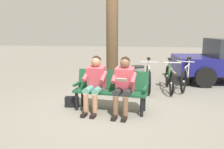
{
  "coord_description": "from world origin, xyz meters",
  "views": [
    {
      "loc": [
        -0.74,
        4.8,
        1.73
      ],
      "look_at": [
        -0.04,
        -0.22,
        0.75
      ],
      "focal_mm": 36.49,
      "sensor_mm": 36.0,
      "label": 1
    }
  ],
  "objects_px": {
    "bench": "(111,87)",
    "bicycle_green": "(187,77)",
    "bicycle_blue": "(169,78)",
    "person_reading": "(124,83)",
    "tree_trunk": "(112,22)",
    "litter_bin": "(138,82)",
    "person_companion": "(95,81)",
    "handbag": "(72,102)",
    "bicycle_orange": "(148,78)"
  },
  "relations": [
    {
      "from": "handbag",
      "to": "litter_bin",
      "type": "height_order",
      "value": "litter_bin"
    },
    {
      "from": "tree_trunk",
      "to": "person_companion",
      "type": "bearing_deg",
      "value": 82.8
    },
    {
      "from": "bench",
      "to": "tree_trunk",
      "type": "relative_size",
      "value": 0.42
    },
    {
      "from": "handbag",
      "to": "litter_bin",
      "type": "xyz_separation_m",
      "value": [
        -1.47,
        -1.0,
        0.3
      ]
    },
    {
      "from": "bicycle_orange",
      "to": "tree_trunk",
      "type": "bearing_deg",
      "value": -63.39
    },
    {
      "from": "bench",
      "to": "person_reading",
      "type": "height_order",
      "value": "person_reading"
    },
    {
      "from": "litter_bin",
      "to": "bicycle_blue",
      "type": "xyz_separation_m",
      "value": [
        -0.9,
        -0.81,
        -0.06
      ]
    },
    {
      "from": "person_reading",
      "to": "litter_bin",
      "type": "height_order",
      "value": "person_reading"
    },
    {
      "from": "person_companion",
      "to": "litter_bin",
      "type": "relative_size",
      "value": 1.44
    },
    {
      "from": "handbag",
      "to": "tree_trunk",
      "type": "xyz_separation_m",
      "value": [
        -0.76,
        -1.27,
        1.84
      ]
    },
    {
      "from": "bench",
      "to": "handbag",
      "type": "bearing_deg",
      "value": 5.03
    },
    {
      "from": "person_reading",
      "to": "tree_trunk",
      "type": "bearing_deg",
      "value": -65.75
    },
    {
      "from": "bicycle_green",
      "to": "litter_bin",
      "type": "bearing_deg",
      "value": -33.94
    },
    {
      "from": "person_companion",
      "to": "handbag",
      "type": "bearing_deg",
      "value": -7.87
    },
    {
      "from": "litter_bin",
      "to": "bicycle_green",
      "type": "distance_m",
      "value": 1.79
    },
    {
      "from": "bench",
      "to": "bicycle_green",
      "type": "bearing_deg",
      "value": -126.03
    },
    {
      "from": "person_reading",
      "to": "bicycle_blue",
      "type": "relative_size",
      "value": 0.71
    },
    {
      "from": "person_companion",
      "to": "tree_trunk",
      "type": "distance_m",
      "value": 1.93
    },
    {
      "from": "handbag",
      "to": "bicycle_green",
      "type": "relative_size",
      "value": 0.19
    },
    {
      "from": "bench",
      "to": "bicycle_blue",
      "type": "distance_m",
      "value": 2.35
    },
    {
      "from": "person_companion",
      "to": "bicycle_green",
      "type": "distance_m",
      "value": 3.23
    },
    {
      "from": "litter_bin",
      "to": "bicycle_green",
      "type": "relative_size",
      "value": 0.52
    },
    {
      "from": "person_reading",
      "to": "bicycle_green",
      "type": "relative_size",
      "value": 0.75
    },
    {
      "from": "handbag",
      "to": "bicycle_orange",
      "type": "relative_size",
      "value": 0.18
    },
    {
      "from": "bench",
      "to": "litter_bin",
      "type": "bearing_deg",
      "value": -110.38
    },
    {
      "from": "bicycle_green",
      "to": "bicycle_blue",
      "type": "distance_m",
      "value": 0.59
    },
    {
      "from": "person_reading",
      "to": "handbag",
      "type": "bearing_deg",
      "value": -3.86
    },
    {
      "from": "person_reading",
      "to": "bicycle_orange",
      "type": "relative_size",
      "value": 0.71
    },
    {
      "from": "person_reading",
      "to": "bicycle_blue",
      "type": "bearing_deg",
      "value": -111.88
    },
    {
      "from": "bicycle_green",
      "to": "bicycle_blue",
      "type": "relative_size",
      "value": 0.95
    },
    {
      "from": "person_reading",
      "to": "bicycle_orange",
      "type": "xyz_separation_m",
      "value": [
        -0.55,
        -2.05,
        -0.31
      ]
    },
    {
      "from": "person_reading",
      "to": "tree_trunk",
      "type": "xyz_separation_m",
      "value": [
        0.45,
        -1.51,
        1.29
      ]
    },
    {
      "from": "handbag",
      "to": "tree_trunk",
      "type": "relative_size",
      "value": 0.08
    },
    {
      "from": "bench",
      "to": "bicycle_blue",
      "type": "xyz_separation_m",
      "value": [
        -1.45,
        -1.85,
        -0.15
      ]
    },
    {
      "from": "bench",
      "to": "litter_bin",
      "type": "height_order",
      "value": "bench"
    },
    {
      "from": "handbag",
      "to": "bicycle_orange",
      "type": "distance_m",
      "value": 2.54
    },
    {
      "from": "bicycle_orange",
      "to": "bicycle_blue",
      "type": "bearing_deg",
      "value": 88.53
    },
    {
      "from": "person_companion",
      "to": "tree_trunk",
      "type": "height_order",
      "value": "tree_trunk"
    },
    {
      "from": "tree_trunk",
      "to": "litter_bin",
      "type": "distance_m",
      "value": 1.71
    },
    {
      "from": "handbag",
      "to": "bench",
      "type": "bearing_deg",
      "value": 177.51
    },
    {
      "from": "tree_trunk",
      "to": "litter_bin",
      "type": "xyz_separation_m",
      "value": [
        -0.71,
        0.26,
        -1.54
      ]
    },
    {
      "from": "person_reading",
      "to": "tree_trunk",
      "type": "relative_size",
      "value": 0.31
    },
    {
      "from": "bicycle_green",
      "to": "bicycle_blue",
      "type": "height_order",
      "value": "same"
    },
    {
      "from": "tree_trunk",
      "to": "bicycle_green",
      "type": "height_order",
      "value": "tree_trunk"
    },
    {
      "from": "tree_trunk",
      "to": "bicycle_green",
      "type": "relative_size",
      "value": 2.45
    },
    {
      "from": "handbag",
      "to": "tree_trunk",
      "type": "height_order",
      "value": "tree_trunk"
    },
    {
      "from": "bench",
      "to": "litter_bin",
      "type": "xyz_separation_m",
      "value": [
        -0.55,
        -1.04,
        -0.09
      ]
    },
    {
      "from": "bench",
      "to": "tree_trunk",
      "type": "height_order",
      "value": "tree_trunk"
    },
    {
      "from": "litter_bin",
      "to": "bicycle_green",
      "type": "bearing_deg",
      "value": -143.78
    },
    {
      "from": "person_companion",
      "to": "handbag",
      "type": "distance_m",
      "value": 0.81
    }
  ]
}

